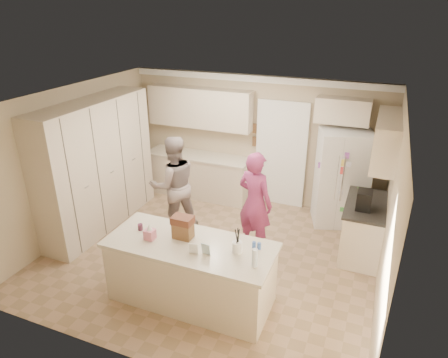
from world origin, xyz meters
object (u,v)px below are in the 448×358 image
at_px(refrigerator, 341,178).
at_px(utensil_crock, 237,247).
at_px(island_base, 191,273).
at_px(teen_boy, 174,185).
at_px(coffee_maker, 364,200).
at_px(tissue_box, 150,234).
at_px(dollhouse_body, 183,230).
at_px(teen_girl, 255,202).

height_order(refrigerator, utensil_crock, refrigerator).
bearing_deg(island_base, teen_boy, 124.93).
distance_m(coffee_maker, island_base, 2.87).
xyz_separation_m(tissue_box, teen_boy, (-0.59, 1.73, -0.10)).
xyz_separation_m(island_base, teen_boy, (-1.14, 1.63, 0.45)).
height_order(coffee_maker, tissue_box, coffee_maker).
relative_size(island_base, teen_boy, 1.23).
distance_m(island_base, dollhouse_body, 0.62).
bearing_deg(coffee_maker, dollhouse_body, -140.71).
height_order(refrigerator, tissue_box, refrigerator).
height_order(island_base, utensil_crock, utensil_crock).
distance_m(utensil_crock, tissue_box, 1.21).
bearing_deg(dollhouse_body, teen_boy, 122.86).
distance_m(tissue_box, teen_girl, 1.91).
relative_size(utensil_crock, teen_girl, 0.09).
bearing_deg(teen_boy, dollhouse_body, 79.49).
distance_m(tissue_box, dollhouse_body, 0.45).
bearing_deg(teen_boy, utensil_crock, 95.20).
height_order(coffee_maker, utensil_crock, coffee_maker).
distance_m(coffee_maker, teen_girl, 1.70).
xyz_separation_m(refrigerator, dollhouse_body, (-1.74, -2.92, 0.14)).
bearing_deg(dollhouse_body, coffee_maker, 39.29).
bearing_deg(refrigerator, island_base, -134.88).
relative_size(refrigerator, teen_boy, 1.01).
bearing_deg(teen_boy, refrigerator, 163.76).
relative_size(tissue_box, dollhouse_body, 0.54).
xyz_separation_m(refrigerator, utensil_crock, (-0.94, -2.97, 0.10)).
relative_size(coffee_maker, tissue_box, 2.14).
bearing_deg(refrigerator, utensil_crock, -124.68).
height_order(teen_boy, teen_girl, teen_boy).
bearing_deg(tissue_box, coffee_maker, 37.57).
xyz_separation_m(tissue_box, teen_girl, (0.95, 1.65, -0.12)).
xyz_separation_m(refrigerator, coffee_maker, (0.46, -1.12, 0.17)).
height_order(utensil_crock, teen_girl, teen_girl).
bearing_deg(dollhouse_body, island_base, -33.69).
bearing_deg(utensil_crock, coffee_maker, 52.88).
xyz_separation_m(refrigerator, island_base, (-1.59, -3.02, -0.46)).
xyz_separation_m(coffee_maker, teen_boy, (-3.19, -0.27, -0.18)).
xyz_separation_m(utensil_crock, tissue_box, (-1.20, -0.15, -0.00)).
bearing_deg(tissue_box, teen_boy, 108.74).
bearing_deg(utensil_crock, island_base, -175.60).
bearing_deg(coffee_maker, utensil_crock, -127.12).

